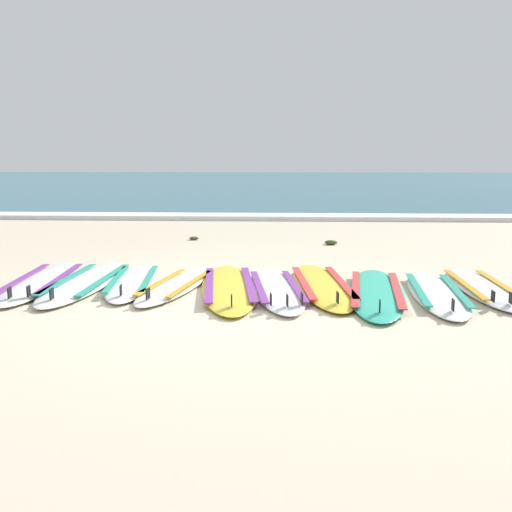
{
  "coord_description": "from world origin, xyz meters",
  "views": [
    {
      "loc": [
        0.61,
        -5.49,
        1.43
      ],
      "look_at": [
        0.28,
        1.28,
        0.25
      ],
      "focal_mm": 37.9,
      "sensor_mm": 36.0,
      "label": 1
    }
  ],
  "objects_px": {
    "surfboard_1": "(86,282)",
    "surfboard_3": "(176,285)",
    "surfboard_8": "(436,292)",
    "surfboard_6": "(322,285)",
    "surfboard_5": "(277,289)",
    "surfboard_9": "(482,287)",
    "surfboard_2": "(133,281)",
    "surfboard_0": "(42,281)",
    "surfboard_7": "(376,292)",
    "surfboard_4": "(229,287)"
  },
  "relations": [
    {
      "from": "surfboard_2",
      "to": "surfboard_8",
      "type": "xyz_separation_m",
      "value": [
        3.44,
        -0.38,
        -0.0
      ]
    },
    {
      "from": "surfboard_9",
      "to": "surfboard_6",
      "type": "bearing_deg",
      "value": 179.04
    },
    {
      "from": "surfboard_3",
      "to": "surfboard_6",
      "type": "relative_size",
      "value": 0.83
    },
    {
      "from": "surfboard_1",
      "to": "surfboard_3",
      "type": "height_order",
      "value": "same"
    },
    {
      "from": "surfboard_3",
      "to": "surfboard_6",
      "type": "height_order",
      "value": "same"
    },
    {
      "from": "surfboard_6",
      "to": "surfboard_0",
      "type": "bearing_deg",
      "value": 179.27
    },
    {
      "from": "surfboard_8",
      "to": "surfboard_1",
      "type": "bearing_deg",
      "value": 175.0
    },
    {
      "from": "surfboard_1",
      "to": "surfboard_4",
      "type": "distance_m",
      "value": 1.72
    },
    {
      "from": "surfboard_2",
      "to": "surfboard_7",
      "type": "relative_size",
      "value": 0.86
    },
    {
      "from": "surfboard_2",
      "to": "surfboard_3",
      "type": "bearing_deg",
      "value": -18.5
    },
    {
      "from": "surfboard_7",
      "to": "surfboard_8",
      "type": "bearing_deg",
      "value": -0.76
    },
    {
      "from": "surfboard_0",
      "to": "surfboard_2",
      "type": "height_order",
      "value": "same"
    },
    {
      "from": "surfboard_6",
      "to": "surfboard_9",
      "type": "relative_size",
      "value": 1.12
    },
    {
      "from": "surfboard_4",
      "to": "surfboard_6",
      "type": "bearing_deg",
      "value": 7.5
    },
    {
      "from": "surfboard_1",
      "to": "surfboard_7",
      "type": "height_order",
      "value": "same"
    },
    {
      "from": "surfboard_2",
      "to": "surfboard_7",
      "type": "height_order",
      "value": "same"
    },
    {
      "from": "surfboard_9",
      "to": "surfboard_0",
      "type": "bearing_deg",
      "value": 179.18
    },
    {
      "from": "surfboard_5",
      "to": "surfboard_8",
      "type": "height_order",
      "value": "same"
    },
    {
      "from": "surfboard_9",
      "to": "surfboard_7",
      "type": "bearing_deg",
      "value": -167.49
    },
    {
      "from": "surfboard_2",
      "to": "surfboard_3",
      "type": "xyz_separation_m",
      "value": [
        0.55,
        -0.19,
        0.0
      ]
    },
    {
      "from": "surfboard_9",
      "to": "surfboard_4",
      "type": "bearing_deg",
      "value": -177.81
    },
    {
      "from": "surfboard_2",
      "to": "surfboard_9",
      "type": "bearing_deg",
      "value": -1.44
    },
    {
      "from": "surfboard_1",
      "to": "surfboard_3",
      "type": "distance_m",
      "value": 1.11
    },
    {
      "from": "surfboard_1",
      "to": "surfboard_2",
      "type": "distance_m",
      "value": 0.55
    },
    {
      "from": "surfboard_5",
      "to": "surfboard_8",
      "type": "relative_size",
      "value": 1.0
    },
    {
      "from": "surfboard_0",
      "to": "surfboard_6",
      "type": "distance_m",
      "value": 3.32
    },
    {
      "from": "surfboard_8",
      "to": "surfboard_4",
      "type": "bearing_deg",
      "value": 175.65
    },
    {
      "from": "surfboard_1",
      "to": "surfboard_9",
      "type": "xyz_separation_m",
      "value": [
        4.57,
        -0.07,
        0.0
      ]
    },
    {
      "from": "surfboard_8",
      "to": "surfboard_0",
      "type": "bearing_deg",
      "value": 175.52
    },
    {
      "from": "surfboard_4",
      "to": "surfboard_5",
      "type": "distance_m",
      "value": 0.55
    },
    {
      "from": "surfboard_3",
      "to": "surfboard_0",
      "type": "bearing_deg",
      "value": 174.56
    },
    {
      "from": "surfboard_4",
      "to": "surfboard_7",
      "type": "distance_m",
      "value": 1.64
    },
    {
      "from": "surfboard_5",
      "to": "surfboard_9",
      "type": "xyz_separation_m",
      "value": [
        2.32,
        0.2,
        0.0
      ]
    },
    {
      "from": "surfboard_3",
      "to": "surfboard_4",
      "type": "xyz_separation_m",
      "value": [
        0.61,
        -0.03,
        -0.0
      ]
    },
    {
      "from": "surfboard_1",
      "to": "surfboard_6",
      "type": "bearing_deg",
      "value": -0.75
    },
    {
      "from": "surfboard_1",
      "to": "surfboard_5",
      "type": "relative_size",
      "value": 1.1
    },
    {
      "from": "surfboard_7",
      "to": "surfboard_8",
      "type": "xyz_separation_m",
      "value": [
        0.65,
        -0.01,
        0.0
      ]
    },
    {
      "from": "surfboard_9",
      "to": "surfboard_8",
      "type": "bearing_deg",
      "value": -154.3
    },
    {
      "from": "surfboard_1",
      "to": "surfboard_5",
      "type": "bearing_deg",
      "value": -6.64
    },
    {
      "from": "surfboard_5",
      "to": "surfboard_1",
      "type": "bearing_deg",
      "value": 173.36
    },
    {
      "from": "surfboard_0",
      "to": "surfboard_4",
      "type": "relative_size",
      "value": 0.97
    },
    {
      "from": "surfboard_8",
      "to": "surfboard_3",
      "type": "bearing_deg",
      "value": 176.06
    },
    {
      "from": "surfboard_8",
      "to": "surfboard_6",
      "type": "bearing_deg",
      "value": 165.54
    },
    {
      "from": "surfboard_1",
      "to": "surfboard_2",
      "type": "xyz_separation_m",
      "value": [
        0.55,
        0.03,
        0.0
      ]
    },
    {
      "from": "surfboard_4",
      "to": "surfboard_2",
      "type": "bearing_deg",
      "value": 169.75
    },
    {
      "from": "surfboard_4",
      "to": "surfboard_8",
      "type": "bearing_deg",
      "value": -4.35
    },
    {
      "from": "surfboard_8",
      "to": "surfboard_9",
      "type": "height_order",
      "value": "same"
    },
    {
      "from": "surfboard_1",
      "to": "surfboard_6",
      "type": "xyz_separation_m",
      "value": [
        2.77,
        -0.04,
        0.0
      ]
    },
    {
      "from": "surfboard_0",
      "to": "surfboard_7",
      "type": "xyz_separation_m",
      "value": [
        3.88,
        -0.35,
        -0.0
      ]
    },
    {
      "from": "surfboard_3",
      "to": "surfboard_1",
      "type": "bearing_deg",
      "value": 172.22
    }
  ]
}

